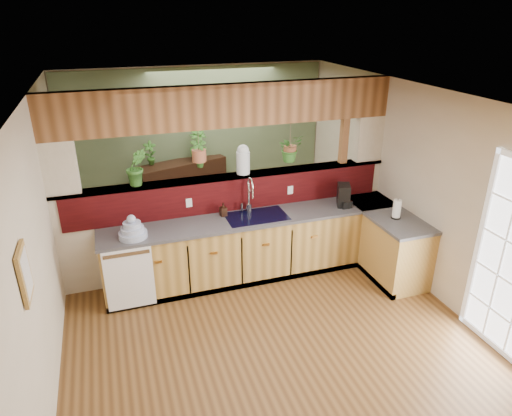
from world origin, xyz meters
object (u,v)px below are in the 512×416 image
object	(u,v)px
dish_stack	(133,230)
soap_dispenser	(223,209)
coffee_maker	(344,196)
shelving_console	(183,190)
faucet	(249,194)
glass_jar	(243,159)
paper_towel	(397,209)

from	to	relation	value
dish_stack	soap_dispenser	xyz separation A→B (m)	(1.20, 0.26, -0.00)
coffee_maker	shelving_console	xyz separation A→B (m)	(-1.90, 2.32, -0.54)
faucet	coffee_maker	world-z (taller)	faucet
dish_stack	shelving_console	world-z (taller)	dish_stack
soap_dispenser	shelving_console	xyz separation A→B (m)	(-0.20, 2.12, -0.49)
faucet	shelving_console	distance (m)	2.30
glass_jar	shelving_console	world-z (taller)	glass_jar
paper_towel	glass_jar	bearing A→B (deg)	150.70
faucet	shelving_console	bearing A→B (deg)	104.95
coffee_maker	paper_towel	world-z (taller)	coffee_maker
faucet	shelving_console	xyz separation A→B (m)	(-0.57, 2.12, -0.68)
faucet	coffee_maker	bearing A→B (deg)	-8.25
faucet	soap_dispenser	bearing A→B (deg)	179.28
dish_stack	paper_towel	world-z (taller)	dish_stack
paper_towel	dish_stack	bearing A→B (deg)	170.96
paper_towel	glass_jar	world-z (taller)	glass_jar
coffee_maker	shelving_console	bearing A→B (deg)	152.61
dish_stack	glass_jar	size ratio (longest dim) A/B	0.84
soap_dispenser	shelving_console	distance (m)	2.19
dish_stack	paper_towel	distance (m)	3.41
faucet	glass_jar	bearing A→B (deg)	93.77
soap_dispenser	coffee_maker	xyz separation A→B (m)	(1.70, -0.20, 0.05)
faucet	paper_towel	world-z (taller)	faucet
faucet	glass_jar	world-z (taller)	glass_jar
soap_dispenser	glass_jar	bearing A→B (deg)	31.91
dish_stack	shelving_console	size ratio (longest dim) A/B	0.22
paper_towel	glass_jar	size ratio (longest dim) A/B	0.68
coffee_maker	glass_jar	distance (m)	1.51
shelving_console	soap_dispenser	bearing A→B (deg)	-102.39
soap_dispenser	dish_stack	bearing A→B (deg)	-167.82
paper_towel	shelving_console	size ratio (longest dim) A/B	0.17
glass_jar	shelving_console	xyz separation A→B (m)	(-0.55, 1.90, -1.09)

